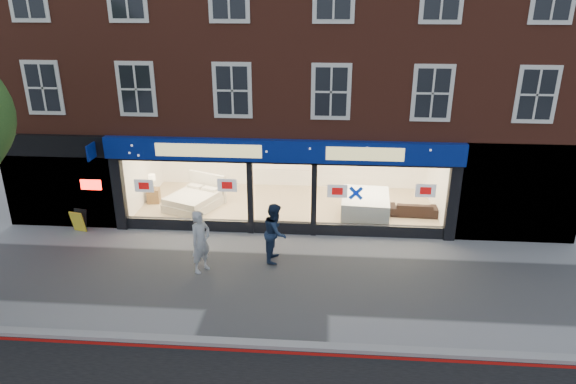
# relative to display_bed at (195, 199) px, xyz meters

# --- Properties ---
(ground) EXTENTS (120.00, 120.00, 0.00)m
(ground) POSITION_rel_display_bed_xyz_m (3.42, -4.83, -0.41)
(ground) COLOR gray
(ground) RESTS_ON ground
(kerb_line) EXTENTS (60.00, 0.10, 0.01)m
(kerb_line) POSITION_rel_display_bed_xyz_m (3.42, -7.93, -0.40)
(kerb_line) COLOR #8C0A07
(kerb_line) RESTS_ON ground
(kerb_stone) EXTENTS (60.00, 0.25, 0.12)m
(kerb_stone) POSITION_rel_display_bed_xyz_m (3.42, -7.73, -0.35)
(kerb_stone) COLOR gray
(kerb_stone) RESTS_ON ground
(showroom_floor) EXTENTS (11.00, 4.50, 0.10)m
(showroom_floor) POSITION_rel_display_bed_xyz_m (3.42, 0.42, -0.36)
(showroom_floor) COLOR tan
(showroom_floor) RESTS_ON ground
(building) EXTENTS (19.00, 8.26, 10.30)m
(building) POSITION_rel_display_bed_xyz_m (3.40, 2.11, 6.26)
(building) COLOR brown
(building) RESTS_ON ground
(display_bed) EXTENTS (2.20, 2.39, 1.08)m
(display_bed) POSITION_rel_display_bed_xyz_m (0.00, 0.00, 0.00)
(display_bed) COLOR beige
(display_bed) RESTS_ON showroom_floor
(bedside_table) EXTENTS (0.51, 0.51, 0.55)m
(bedside_table) POSITION_rel_display_bed_xyz_m (-1.68, 0.34, -0.03)
(bedside_table) COLOR brown
(bedside_table) RESTS_ON showroom_floor
(mattress_stack) EXTENTS (1.77, 2.17, 0.81)m
(mattress_stack) POSITION_rel_display_bed_xyz_m (6.27, -0.40, 0.10)
(mattress_stack) COLOR silver
(mattress_stack) RESTS_ON showroom_floor
(sofa) EXTENTS (1.69, 0.73, 0.48)m
(sofa) POSITION_rel_display_bed_xyz_m (8.02, -0.12, -0.06)
(sofa) COLOR black
(sofa) RESTS_ON showroom_floor
(a_board) EXTENTS (0.55, 0.42, 0.76)m
(a_board) POSITION_rel_display_bed_xyz_m (-3.46, -2.13, -0.03)
(a_board) COLOR yellow
(a_board) RESTS_ON ground
(pedestrian_grey) EXTENTS (0.75, 0.82, 1.87)m
(pedestrian_grey) POSITION_rel_display_bed_xyz_m (1.31, -4.42, 0.53)
(pedestrian_grey) COLOR #A9ACB1
(pedestrian_grey) RESTS_ON ground
(pedestrian_blue) EXTENTS (0.72, 0.91, 1.82)m
(pedestrian_blue) POSITION_rel_display_bed_xyz_m (3.38, -3.60, 0.50)
(pedestrian_blue) COLOR #172641
(pedestrian_blue) RESTS_ON ground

